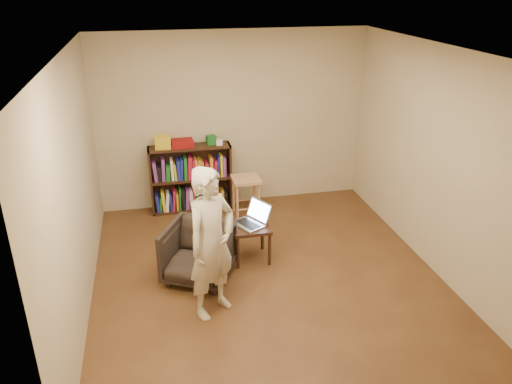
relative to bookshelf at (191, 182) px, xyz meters
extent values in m
plane|color=#472816|center=(0.68, -2.09, -0.44)|extent=(4.50, 4.50, 0.00)
plane|color=white|center=(0.68, -2.09, 2.16)|extent=(4.50, 4.50, 0.00)
plane|color=beige|center=(0.68, 0.16, 0.86)|extent=(4.00, 0.00, 4.00)
plane|color=beige|center=(-1.32, -2.09, 0.86)|extent=(0.00, 4.50, 4.50)
plane|color=beige|center=(2.68, -2.09, 0.86)|extent=(0.00, 4.50, 4.50)
cube|color=black|center=(-0.59, -0.01, 0.06)|extent=(0.03, 0.30, 1.00)
cube|color=black|center=(0.58, -0.01, 0.06)|extent=(0.03, 0.30, 1.00)
cube|color=black|center=(0.00, 0.13, 0.06)|extent=(1.20, 0.02, 1.00)
cube|color=black|center=(0.00, -0.01, -0.42)|extent=(1.20, 0.30, 0.03)
cube|color=black|center=(0.00, -0.01, 0.06)|extent=(1.14, 0.30, 0.03)
cube|color=black|center=(0.00, -0.01, 0.55)|extent=(1.20, 0.30, 0.03)
cube|color=gold|center=(-0.37, -0.03, 0.65)|extent=(0.23, 0.17, 0.18)
cube|color=maroon|center=(-0.10, -0.01, 0.61)|extent=(0.32, 0.24, 0.10)
cube|color=#1B6723|center=(0.33, 0.01, 0.62)|extent=(0.15, 0.15, 0.13)
cube|color=white|center=(0.44, -0.04, 0.60)|extent=(0.11, 0.11, 0.07)
cube|color=tan|center=(0.76, -0.39, 0.12)|extent=(0.40, 0.40, 0.04)
cylinder|color=tan|center=(0.60, -0.55, -0.17)|extent=(0.04, 0.04, 0.54)
cylinder|color=tan|center=(0.92, -0.55, -0.17)|extent=(0.04, 0.04, 0.54)
cylinder|color=tan|center=(0.60, -0.23, -0.17)|extent=(0.04, 0.04, 0.54)
cylinder|color=tan|center=(0.92, -0.23, -0.17)|extent=(0.04, 0.04, 0.54)
imported|color=black|center=(-0.10, -1.92, -0.10)|extent=(0.98, 0.99, 0.67)
cube|color=black|center=(0.57, -1.63, 0.00)|extent=(0.45, 0.45, 0.04)
cylinder|color=black|center=(0.38, -1.82, -0.23)|extent=(0.04, 0.04, 0.42)
cylinder|color=black|center=(0.77, -1.82, -0.23)|extent=(0.04, 0.04, 0.42)
cylinder|color=black|center=(0.38, -1.43, -0.23)|extent=(0.04, 0.04, 0.42)
cylinder|color=black|center=(0.77, -1.43, -0.23)|extent=(0.04, 0.04, 0.42)
cube|color=#A8A9AD|center=(0.55, -1.61, 0.03)|extent=(0.41, 0.46, 0.02)
cube|color=black|center=(0.55, -1.61, 0.04)|extent=(0.28, 0.35, 0.00)
cube|color=#A8A9AD|center=(0.70, -1.52, 0.16)|extent=(0.28, 0.38, 0.25)
cube|color=#B6D2FF|center=(0.70, -1.52, 0.16)|extent=(0.24, 0.33, 0.20)
imported|color=beige|center=(-0.02, -2.58, 0.37)|extent=(0.71, 0.67, 1.63)
camera|label=1|loc=(-0.52, -6.94, 2.86)|focal=35.00mm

